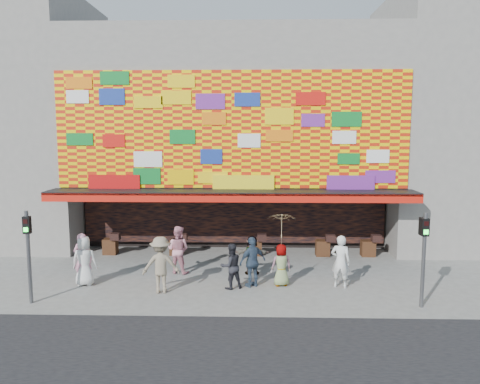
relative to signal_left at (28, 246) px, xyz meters
The scene contains 14 objects.
ground 6.64m from the signal_left, 13.61° to the left, with size 90.00×90.00×0.00m, color slate.
shop_building 11.98m from the signal_left, 57.35° to the left, with size 15.20×9.40×10.00m.
signal_left is the anchor object (origin of this frame).
signal_right 12.40m from the signal_left, ahead, with size 0.22×0.20×3.00m.
ped_a 2.32m from the signal_left, 58.43° to the left, with size 0.88×0.57×1.79m, color silver.
ped_b 2.30m from the signal_left, 60.64° to the left, with size 0.69×0.45×1.89m, color pink.
ped_c 6.63m from the signal_left, 14.08° to the left, with size 0.78×0.61×1.61m, color #222227.
ped_d 4.23m from the signal_left, 15.73° to the left, with size 1.25×0.72×1.94m, color gray.
ped_e 7.39m from the signal_left, 14.34° to the left, with size 1.05×0.44×1.80m, color #36485E.
ped_f 7.90m from the signal_left, 25.15° to the left, with size 1.40×0.45×1.51m, color gray.
ped_g 8.43m from the signal_left, 13.51° to the left, with size 0.74×0.48×1.51m, color gray.
ped_h 10.40m from the signal_left, 10.18° to the left, with size 0.68×0.45×1.87m, color silver.
ped_i 5.47m from the signal_left, 38.76° to the left, with size 0.90×0.70×1.85m, color pink.
parasol 8.36m from the signal_left, 13.51° to the left, with size 1.06×1.08×1.87m.
Camera 1 is at (0.92, -15.74, 5.44)m, focal length 35.00 mm.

